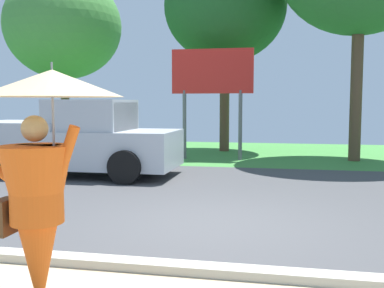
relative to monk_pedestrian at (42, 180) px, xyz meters
The scene contains 6 objects.
ground_plane 6.31m from the monk_pedestrian, 81.44° to the left, with size 40.00×22.00×0.20m.
monk_pedestrian is the anchor object (origin of this frame).
pickup_truck 7.78m from the monk_pedestrian, 113.87° to the left, with size 5.20×2.28×1.88m.
roadside_billboard 10.98m from the monk_pedestrian, 91.37° to the left, with size 2.60×0.12×3.50m.
tree_left_far 14.10m from the monk_pedestrian, 90.82° to the left, with size 4.47×4.47×7.35m.
tree_right_mid 17.21m from the monk_pedestrian, 116.25° to the left, with size 4.98×4.98×7.36m.
Camera 1 is at (1.03, -6.57, 1.80)m, focal length 42.41 mm.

